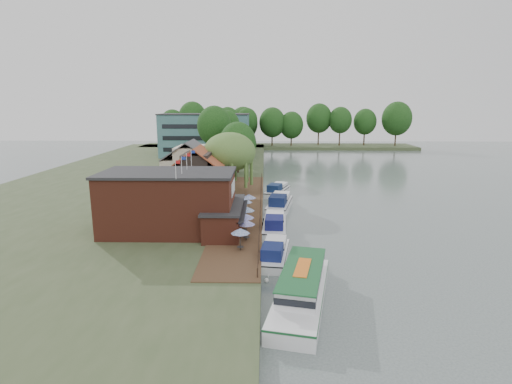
{
  "coord_description": "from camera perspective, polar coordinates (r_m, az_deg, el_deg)",
  "views": [
    {
      "loc": [
        -4.74,
        -46.35,
        15.86
      ],
      "look_at": [
        -6.0,
        12.0,
        3.0
      ],
      "focal_mm": 28.0,
      "sensor_mm": 36.0,
      "label": 1
    }
  ],
  "objects": [
    {
      "name": "umbrella_5",
      "position": [
        56.39,
        -1.02,
        -1.5
      ],
      "size": [
        2.06,
        2.06,
        2.38
      ],
      "primitive_type": null,
      "color": "navy",
      "rests_on": "quay_deck"
    },
    {
      "name": "hotel_block",
      "position": [
        117.94,
        -7.25,
        8.09
      ],
      "size": [
        25.4,
        12.4,
        12.3
      ],
      "primitive_type": null,
      "color": "#38666B",
      "rests_on": "land_bank"
    },
    {
      "name": "cruiser_2",
      "position": [
        61.52,
        3.39,
        -1.3
      ],
      "size": [
        5.17,
        10.96,
        2.58
      ],
      "primitive_type": null,
      "rotation": [
        0.0,
        0.0,
        -0.17
      ],
      "color": "white",
      "rests_on": "ground"
    },
    {
      "name": "umbrella_0",
      "position": [
        41.32,
        -2.25,
        -6.76
      ],
      "size": [
        2.0,
        2.0,
        2.38
      ],
      "primitive_type": null,
      "color": "navy",
      "rests_on": "quay_deck"
    },
    {
      "name": "bank_tree_3",
      "position": [
        123.38,
        -3.17,
        7.92
      ],
      "size": [
        6.16,
        6.16,
        10.41
      ],
      "primitive_type": null,
      "color": "#143811",
      "rests_on": "land_bank"
    },
    {
      "name": "land_bank",
      "position": [
        86.55,
        -15.76,
        1.73
      ],
      "size": [
        50.0,
        140.0,
        1.0
      ],
      "primitive_type": "cube",
      "color": "#384728",
      "rests_on": "ground"
    },
    {
      "name": "cottage_a",
      "position": [
        62.13,
        -8.29,
        2.46
      ],
      "size": [
        8.6,
        7.6,
        8.5
      ],
      "primitive_type": null,
      "color": "black",
      "rests_on": "land_bank"
    },
    {
      "name": "swan",
      "position": [
        37.2,
        1.53,
        -12.44
      ],
      "size": [
        0.44,
        0.44,
        0.44
      ],
      "primitive_type": "sphere",
      "color": "white",
      "rests_on": "ground"
    },
    {
      "name": "umbrella_1",
      "position": [
        44.21,
        -1.41,
        -5.46
      ],
      "size": [
        2.01,
        2.01,
        2.38
      ],
      "primitive_type": null,
      "color": "navy",
      "rests_on": "quay_deck"
    },
    {
      "name": "cottage_c",
      "position": [
        80.59,
        -5.39,
        4.81
      ],
      "size": [
        7.6,
        7.6,
        8.5
      ],
      "primitive_type": null,
      "color": "black",
      "rests_on": "land_bank"
    },
    {
      "name": "umbrella_3",
      "position": [
        49.79,
        -1.42,
        -3.4
      ],
      "size": [
        2.16,
        2.16,
        2.38
      ],
      "primitive_type": null,
      "color": "navy",
      "rests_on": "quay_deck"
    },
    {
      "name": "quay_rail",
      "position": [
        58.63,
        0.65,
        -1.75
      ],
      "size": [
        0.2,
        49.0,
        1.0
      ],
      "primitive_type": null,
      "color": "black",
      "rests_on": "land_bank"
    },
    {
      "name": "cruiser_3",
      "position": [
        71.34,
        3.09,
        0.49
      ],
      "size": [
        5.83,
        9.81,
        2.24
      ],
      "primitive_type": null,
      "rotation": [
        0.0,
        0.0,
        -0.32
      ],
      "color": "white",
      "rests_on": "ground"
    },
    {
      "name": "umbrella_2",
      "position": [
        46.72,
        -1.73,
        -4.47
      ],
      "size": [
        2.41,
        2.41,
        2.38
      ],
      "primitive_type": null,
      "color": "#1A1E94",
      "rests_on": "quay_deck"
    },
    {
      "name": "bank_tree_1",
      "position": [
        95.82,
        -5.93,
        7.83
      ],
      "size": [
        8.12,
        8.12,
        14.59
      ],
      "primitive_type": null,
      "color": "#143811",
      "rests_on": "land_bank"
    },
    {
      "name": "willow",
      "position": [
        66.31,
        -3.77,
        4.03
      ],
      "size": [
        8.6,
        8.6,
        10.43
      ],
      "primitive_type": null,
      "color": "#476B2D",
      "rests_on": "land_bank"
    },
    {
      "name": "cruiser_1",
      "position": [
        50.85,
        2.68,
        -4.33
      ],
      "size": [
        3.71,
        10.1,
        2.41
      ],
      "primitive_type": null,
      "rotation": [
        0.0,
        0.0,
        -0.05
      ],
      "color": "white",
      "rests_on": "ground"
    },
    {
      "name": "quay_deck",
      "position": [
        58.35,
        -2.01,
        -2.28
      ],
      "size": [
        6.0,
        50.0,
        0.1
      ],
      "primitive_type": "cube",
      "color": "#47301E",
      "rests_on": "land_bank"
    },
    {
      "name": "ground",
      "position": [
        49.21,
        6.74,
        -6.46
      ],
      "size": [
        260.0,
        260.0,
        0.0
      ],
      "primitive_type": "plane",
      "color": "#4A5555",
      "rests_on": "ground"
    },
    {
      "name": "bank_tree_2",
      "position": [
        103.76,
        -4.12,
        7.91
      ],
      "size": [
        6.3,
        6.3,
        13.48
      ],
      "primitive_type": null,
      "color": "#143811",
      "rests_on": "land_bank"
    },
    {
      "name": "bank_tree_5",
      "position": [
        141.57,
        -1.28,
        9.18
      ],
      "size": [
        7.23,
        7.23,
        13.68
      ],
      "primitive_type": null,
      "color": "#143811",
      "rests_on": "land_bank"
    },
    {
      "name": "bank_tree_0",
      "position": [
        88.3,
        -2.63,
        6.39
      ],
      "size": [
        8.17,
        8.17,
        11.2
      ],
      "primitive_type": null,
      "color": "#143811",
      "rests_on": "land_bank"
    },
    {
      "name": "umbrella_4",
      "position": [
        53.99,
        -1.58,
        -2.14
      ],
      "size": [
        2.01,
        2.01,
        2.38
      ],
      "primitive_type": null,
      "color": "navy",
      "rests_on": "quay_deck"
    },
    {
      "name": "tour_boat",
      "position": [
        33.26,
        6.48,
        -13.31
      ],
      "size": [
        6.51,
        13.9,
        2.92
      ],
      "primitive_type": null,
      "rotation": [
        0.0,
        0.0,
        -0.21
      ],
      "color": "silver",
      "rests_on": "ground"
    },
    {
      "name": "cruiser_0",
      "position": [
        41.71,
        2.6,
        -8.3
      ],
      "size": [
        4.16,
        9.56,
        2.22
      ],
      "primitive_type": null,
      "rotation": [
        0.0,
        0.0,
        -0.13
      ],
      "color": "white",
      "rests_on": "ground"
    },
    {
      "name": "bank_tree_4",
      "position": [
        134.42,
        -4.05,
        9.05
      ],
      "size": [
        8.17,
        8.17,
        14.03
      ],
      "primitive_type": null,
      "color": "#143811",
      "rests_on": "land_bank"
    },
    {
      "name": "pub",
      "position": [
        47.62,
        -10.02,
        -1.38
      ],
      "size": [
        20.0,
        11.0,
        7.3
      ],
      "primitive_type": null,
      "color": "maroon",
      "rests_on": "land_bank"
    },
    {
      "name": "cottage_b",
      "position": [
        72.37,
        -9.36,
        3.83
      ],
      "size": [
        9.6,
        8.6,
        8.5
      ],
      "primitive_type": null,
      "color": "beige",
      "rests_on": "land_bank"
    }
  ]
}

